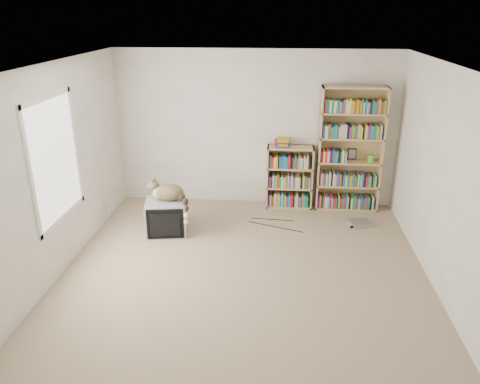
# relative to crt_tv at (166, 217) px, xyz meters

# --- Properties ---
(floor) EXTENTS (4.50, 5.00, 0.01)m
(floor) POSITION_rel_crt_tv_xyz_m (1.21, -1.21, -0.25)
(floor) COLOR tan
(floor) RESTS_ON ground
(wall_back) EXTENTS (4.50, 0.02, 2.50)m
(wall_back) POSITION_rel_crt_tv_xyz_m (1.21, 1.29, 1.00)
(wall_back) COLOR white
(wall_back) RESTS_ON floor
(wall_front) EXTENTS (4.50, 0.02, 2.50)m
(wall_front) POSITION_rel_crt_tv_xyz_m (1.21, -3.71, 1.00)
(wall_front) COLOR white
(wall_front) RESTS_ON floor
(wall_left) EXTENTS (0.02, 5.00, 2.50)m
(wall_left) POSITION_rel_crt_tv_xyz_m (-1.04, -1.21, 1.00)
(wall_left) COLOR white
(wall_left) RESTS_ON floor
(wall_right) EXTENTS (0.02, 5.00, 2.50)m
(wall_right) POSITION_rel_crt_tv_xyz_m (3.46, -1.21, 1.00)
(wall_right) COLOR white
(wall_right) RESTS_ON floor
(ceiling) EXTENTS (4.50, 5.00, 0.02)m
(ceiling) POSITION_rel_crt_tv_xyz_m (1.21, -1.21, 2.25)
(ceiling) COLOR white
(ceiling) RESTS_ON wall_back
(window) EXTENTS (0.02, 1.22, 1.52)m
(window) POSITION_rel_crt_tv_xyz_m (-1.03, -1.01, 1.15)
(window) COLOR white
(window) RESTS_ON wall_left
(crt_tv) EXTENTS (0.65, 0.60, 0.49)m
(crt_tv) POSITION_rel_crt_tv_xyz_m (0.00, 0.00, 0.00)
(crt_tv) COLOR gray
(crt_tv) RESTS_ON floor
(cat) EXTENTS (0.64, 0.47, 0.52)m
(cat) POSITION_rel_crt_tv_xyz_m (0.09, 0.00, 0.34)
(cat) COLOR #362816
(cat) RESTS_ON crt_tv
(bookcase_tall) EXTENTS (0.99, 0.30, 1.98)m
(bookcase_tall) POSITION_rel_crt_tv_xyz_m (2.71, 1.15, 0.69)
(bookcase_tall) COLOR tan
(bookcase_tall) RESTS_ON floor
(bookcase_short) EXTENTS (0.74, 0.30, 1.02)m
(bookcase_short) POSITION_rel_crt_tv_xyz_m (1.78, 1.15, 0.23)
(bookcase_short) COLOR tan
(bookcase_short) RESTS_ON floor
(book_stack) EXTENTS (0.22, 0.29, 0.12)m
(book_stack) POSITION_rel_crt_tv_xyz_m (1.64, 1.16, 0.83)
(book_stack) COLOR #AA1628
(book_stack) RESTS_ON bookcase_short
(green_mug) EXTENTS (0.10, 0.10, 0.11)m
(green_mug) POSITION_rel_crt_tv_xyz_m (3.04, 1.13, 0.61)
(green_mug) COLOR #58BE36
(green_mug) RESTS_ON bookcase_tall
(framed_print) EXTENTS (0.13, 0.05, 0.18)m
(framed_print) POSITION_rel_crt_tv_xyz_m (2.76, 1.23, 0.65)
(framed_print) COLOR black
(framed_print) RESTS_ON bookcase_tall
(dvd_player) EXTENTS (0.37, 0.32, 0.07)m
(dvd_player) POSITION_rel_crt_tv_xyz_m (2.85, 0.46, -0.21)
(dvd_player) COLOR #A7A7AB
(dvd_player) RESTS_ON floor
(wall_outlet) EXTENTS (0.01, 0.08, 0.13)m
(wall_outlet) POSITION_rel_crt_tv_xyz_m (-1.03, 0.34, 0.07)
(wall_outlet) COLOR silver
(wall_outlet) RESTS_ON wall_left
(floor_cables) EXTENTS (1.20, 0.70, 0.01)m
(floor_cables) POSITION_rel_crt_tv_xyz_m (1.22, 0.50, -0.24)
(floor_cables) COLOR black
(floor_cables) RESTS_ON floor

